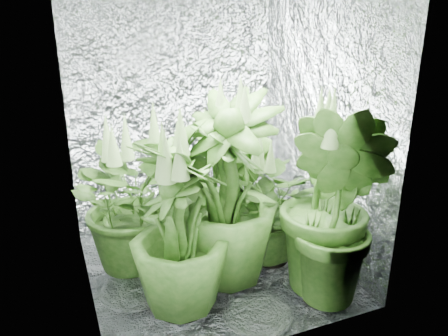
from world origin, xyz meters
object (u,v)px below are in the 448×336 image
plant_a (132,201)px  plant_c (243,195)px  plant_h (226,192)px  circulation_fan (267,214)px  plant_b (215,176)px  plant_e (271,205)px  plant_d (179,230)px  plant_f (181,205)px  plant_g (333,207)px

plant_a → plant_c: plant_a is taller
plant_h → circulation_fan: (0.56, 0.50, -0.46)m
circulation_fan → plant_b: bearing=149.8°
plant_b → plant_e: bearing=-71.0°
plant_d → circulation_fan: bearing=36.6°
circulation_fan → plant_c: bearing=-153.2°
plant_c → plant_f: (-0.52, -0.21, 0.10)m
plant_a → plant_f: size_ratio=0.91×
plant_b → plant_g: bearing=-74.3°
plant_b → plant_c: bearing=-79.7°
plant_e → plant_h: 0.43m
plant_b → plant_d: size_ratio=0.92×
plant_e → plant_f: bearing=-178.5°
plant_a → plant_h: size_ratio=0.81×
plant_a → plant_h: (0.52, -0.37, 0.12)m
plant_f → plant_h: (0.27, -0.08, 0.07)m
plant_b → plant_f: size_ratio=0.88×
plant_a → plant_f: (0.25, -0.29, 0.05)m
plant_g → circulation_fan: 1.04m
plant_d → plant_g: (0.85, -0.24, 0.10)m
plant_h → plant_a: bearing=144.8°
plant_c → plant_d: (-0.61, -0.47, 0.07)m
plant_d → plant_g: bearing=-15.8°
plant_d → plant_g: size_ratio=0.86×
plant_f → plant_g: size_ratio=0.90×
plant_a → plant_c: (0.77, -0.08, -0.05)m
plant_d → plant_e: plant_d is taller
plant_g → circulation_fan: bearing=85.5°
plant_c → plant_g: bearing=-71.6°
plant_b → plant_g: plant_g is taller
plant_c → plant_h: (-0.25, -0.28, 0.17)m
plant_g → plant_f: bearing=146.3°
plant_a → plant_b: plant_a is taller
plant_c → plant_g: (0.24, -0.71, 0.17)m
plant_a → plant_g: plant_g is taller
plant_d → plant_h: (0.36, 0.19, 0.10)m
plant_c → plant_b: bearing=100.3°
plant_a → plant_e: (0.89, -0.27, -0.07)m
plant_d → plant_e: 0.80m
plant_a → plant_b: 0.76m
plant_f → plant_e: bearing=1.5°
plant_c → plant_e: size_ratio=1.01×
plant_a → plant_h: bearing=-35.2°
plant_c → plant_d: 0.78m
plant_c → plant_g: 0.77m
plant_d → plant_f: size_ratio=0.96×
plant_a → plant_b: (0.70, 0.29, -0.02)m
circulation_fan → plant_a: bearing=179.3°
plant_a → circulation_fan: (1.08, 0.13, -0.34)m
plant_g → plant_h: 0.65m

